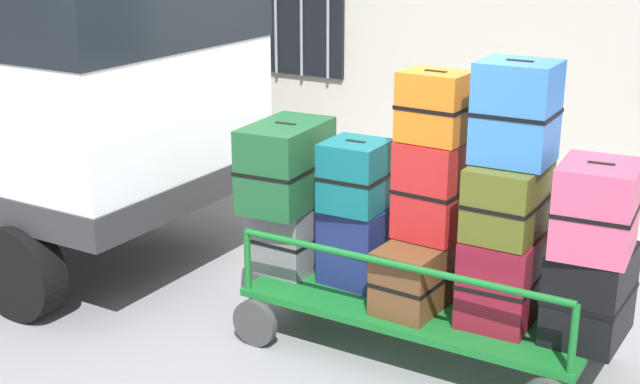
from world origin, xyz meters
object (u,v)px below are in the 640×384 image
(suitcase_center_middle, at_px, (429,190))
(suitcase_midright_bottom, at_px, (505,275))
(suitcase_center_top, at_px, (434,106))
(suitcase_right_middle, at_px, (597,208))
(suitcase_midright_top, at_px, (516,112))
(suitcase_midleft_middle, at_px, (355,175))
(suitcase_center_bottom, at_px, (424,269))
(suitcase_left_bottom, at_px, (292,234))
(suitcase_left_middle, at_px, (286,165))
(suitcase_midright_middle, at_px, (507,200))
(suitcase_right_bottom, at_px, (590,293))
(suitcase_midleft_bottom, at_px, (355,246))
(luggage_cart, at_px, (424,306))

(suitcase_center_middle, xyz_separation_m, suitcase_midright_bottom, (0.52, 0.01, -0.46))
(suitcase_center_top, relative_size, suitcase_right_middle, 0.83)
(suitcase_center_top, bearing_deg, suitcase_center_middle, -90.00)
(suitcase_center_top, distance_m, suitcase_midright_top, 0.52)
(suitcase_midleft_middle, distance_m, suitcase_center_bottom, 0.76)
(suitcase_center_bottom, xyz_separation_m, suitcase_center_middle, (-0.00, 0.03, 0.53))
(suitcase_center_bottom, distance_m, suitcase_right_middle, 1.21)
(suitcase_midleft_middle, distance_m, suitcase_midright_top, 1.18)
(suitcase_midleft_middle, distance_m, suitcase_midright_bottom, 1.15)
(suitcase_left_bottom, bearing_deg, suitcase_left_middle, -90.00)
(suitcase_midright_middle, bearing_deg, suitcase_center_middle, 175.45)
(suitcase_center_top, distance_m, suitcase_right_bottom, 1.45)
(suitcase_right_middle, bearing_deg, suitcase_midleft_bottom, 178.44)
(suitcase_midleft_bottom, bearing_deg, suitcase_midright_top, 0.90)
(suitcase_midright_bottom, relative_size, suitcase_midright_top, 1.13)
(suitcase_center_bottom, relative_size, suitcase_center_top, 1.94)
(suitcase_midleft_bottom, xyz_separation_m, suitcase_center_bottom, (0.52, -0.02, -0.05))
(suitcase_left_middle, distance_m, suitcase_center_middle, 1.05)
(suitcase_left_bottom, bearing_deg, suitcase_midright_top, -0.13)
(suitcase_midleft_middle, xyz_separation_m, suitcase_midright_bottom, (1.05, 0.03, -0.49))
(suitcase_midleft_middle, bearing_deg, suitcase_center_bottom, -0.58)
(suitcase_midleft_middle, bearing_deg, suitcase_midright_middle, -1.06)
(suitcase_left_middle, bearing_deg, suitcase_left_bottom, 90.00)
(suitcase_left_middle, height_order, suitcase_midright_top, suitcase_midright_top)
(luggage_cart, bearing_deg, suitcase_left_middle, -177.91)
(suitcase_center_middle, height_order, suitcase_midright_top, suitcase_midright_top)
(suitcase_midleft_middle, bearing_deg, luggage_cart, 0.69)
(suitcase_right_middle, bearing_deg, suitcase_left_middle, 179.97)
(suitcase_center_top, height_order, suitcase_right_bottom, suitcase_center_top)
(suitcase_center_middle, distance_m, suitcase_right_bottom, 1.14)
(suitcase_center_middle, bearing_deg, suitcase_center_bottom, -90.00)
(suitcase_midright_top, bearing_deg, suitcase_midright_middle, -90.00)
(suitcase_center_bottom, bearing_deg, suitcase_midleft_bottom, 178.33)
(suitcase_center_bottom, bearing_deg, suitcase_midright_middle, -1.54)
(suitcase_midleft_middle, bearing_deg, suitcase_left_middle, -176.52)
(suitcase_right_bottom, xyz_separation_m, suitcase_right_middle, (-0.00, -0.06, 0.55))
(suitcase_left_middle, xyz_separation_m, suitcase_right_bottom, (2.09, 0.06, -0.49))
(suitcase_center_top, relative_size, suitcase_right_bottom, 0.74)
(suitcase_center_bottom, xyz_separation_m, suitcase_right_middle, (1.05, -0.03, 0.61))
(suitcase_midright_bottom, height_order, suitcase_right_middle, suitcase_right_middle)
(luggage_cart, distance_m, suitcase_center_bottom, 0.27)
(suitcase_left_bottom, distance_m, suitcase_center_middle, 1.16)
(luggage_cart, bearing_deg, suitcase_center_bottom, -90.00)
(luggage_cart, relative_size, suitcase_center_middle, 3.65)
(luggage_cart, bearing_deg, suitcase_right_bottom, 1.08)
(suitcase_center_bottom, distance_m, suitcase_midright_middle, 0.77)
(suitcase_center_top, relative_size, suitcase_midright_middle, 0.80)
(suitcase_midright_middle, distance_m, suitcase_midright_top, 0.53)
(suitcase_midleft_middle, relative_size, suitcase_right_bottom, 0.79)
(suitcase_left_middle, bearing_deg, suitcase_center_bottom, 1.45)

